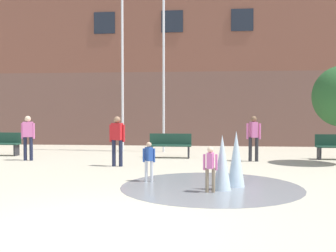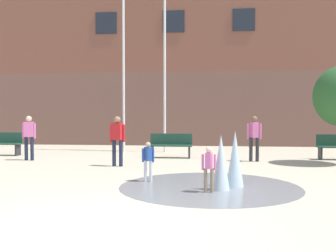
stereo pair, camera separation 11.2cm
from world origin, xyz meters
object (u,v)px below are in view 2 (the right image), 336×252
Objects in this scene: flagpole_right at (165,44)px; child_with_pink_shirt at (209,166)px; adult_watching at (254,135)px; adult_near_bench at (117,137)px; adult_in_red at (29,134)px; child_in_fountain at (148,158)px; park_bench_under_right_flagpole at (171,145)px; park_bench_under_left_flagpole at (2,143)px; flagpole_left at (124,45)px.

child_with_pink_shirt is at bearing -77.55° from flagpole_right.
adult_near_bench is at bearing 99.38° from adult_watching.
adult_in_red is at bearing -142.58° from flagpole_right.
flagpole_right reaches higher than child_with_pink_shirt.
park_bench_under_right_flagpole is at bearing 143.49° from child_in_fountain.
flagpole_right is (-3.45, 2.96, 3.73)m from adult_watching.
park_bench_under_left_flagpole is 1.01× the size of adult_in_red.
adult_in_red is at bearing -163.60° from child_in_fountain.
flagpole_left is (-2.25, 2.13, 4.15)m from park_bench_under_right_flagpole.
park_bench_under_right_flagpole is 5.16m from adult_in_red.
child_in_fountain is at bearing 138.33° from adult_near_bench.
adult_watching is 1.61× the size of child_with_pink_shirt.
child_in_fountain is 0.62× the size of adult_near_bench.
adult_watching is 1.00× the size of adult_near_bench.
child_with_pink_shirt is (8.22, -6.47, 0.10)m from park_bench_under_left_flagpole.
adult_watching is at bearing -4.26° from child_with_pink_shirt.
adult_near_bench is at bearing -102.36° from flagpole_right.
child_in_fountain is at bearing -73.36° from flagpole_left.
child_in_fountain is at bearing 133.10° from adult_watching.
child_in_fountain reaches higher than park_bench_under_right_flagpole.
adult_in_red is 5.75m from flagpole_left.
child_with_pink_shirt is 8.12m from adult_in_red.
child_with_pink_shirt is 1.92m from child_in_fountain.
flagpole_left is at bearing -60.12° from adult_near_bench.
flagpole_right is (1.02, 4.65, 3.73)m from adult_near_bench.
park_bench_under_left_flagpole is at bearing -6.15° from adult_near_bench.
child_with_pink_shirt reaches higher than park_bench_under_left_flagpole.
park_bench_under_right_flagpole is 5.18m from flagpole_left.
park_bench_under_right_flagpole is 5.14m from child_in_fountain.
adult_near_bench reaches higher than park_bench_under_right_flagpole.
adult_near_bench is (-4.47, -1.69, 0.00)m from adult_watching.
adult_in_red is 3.70m from adult_near_bench.
adult_watching is at bearing -138.89° from adult_near_bench.
adult_in_red is at bearing 82.20° from adult_watching.
adult_watching is (9.80, -0.97, 0.45)m from park_bench_under_left_flagpole.
adult_in_red is at bearing -38.61° from park_bench_under_left_flagpole.
adult_watching is 4.78m from adult_near_bench.
park_bench_under_left_flagpole is 2.39m from adult_in_red.
adult_watching is 1.61× the size of child_in_fountain.
adult_near_bench is (-2.89, 3.81, 0.35)m from child_with_pink_shirt.
adult_watching is 7.07m from flagpole_left.
flagpole_right is (4.52, 3.46, 3.73)m from adult_in_red.
adult_in_red is 0.18× the size of flagpole_right.
child_with_pink_shirt is 4.79m from adult_near_bench.
adult_watching and adult_in_red have the same top height.
adult_in_red reaches higher than park_bench_under_left_flagpole.
flagpole_right reaches higher than adult_in_red.
adult_in_red reaches higher than park_bench_under_right_flagpole.
flagpole_right reaches higher than child_in_fountain.
child_in_fountain is at bearing -55.32° from adult_in_red.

